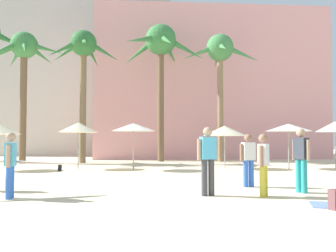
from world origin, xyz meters
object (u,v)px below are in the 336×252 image
object	(u,v)px
palm_tree_far_left	(24,56)
cafe_umbrella_2	(288,128)
cafe_umbrella_4	(225,131)
cafe_umbrella_5	(335,127)
cafe_umbrella_1	(133,127)
person_far_left	(12,162)
person_mid_left	(263,162)
person_near_left	(301,157)
palm_tree_far_right	(161,48)
palm_tree_center	(220,56)
person_far_right	(248,158)
person_mid_center	(208,158)
cafe_umbrella_0	(78,127)
palm_tree_left	(83,55)

from	to	relation	value
palm_tree_far_left	cafe_umbrella_2	bearing A→B (deg)	-21.14
palm_tree_far_left	cafe_umbrella_2	size ratio (longest dim) A/B	3.65
cafe_umbrella_4	cafe_umbrella_5	xyz separation A→B (m)	(5.81, -0.43, 0.22)
cafe_umbrella_1	person_far_left	bearing A→B (deg)	-107.65
cafe_umbrella_4	person_mid_left	xyz separation A→B (m)	(-1.23, -9.76, -1.11)
cafe_umbrella_2	person_near_left	world-z (taller)	cafe_umbrella_2
palm_tree_far_right	cafe_umbrella_1	size ratio (longest dim) A/B	4.27
palm_tree_center	person_far_right	bearing A→B (deg)	-99.06
cafe_umbrella_1	person_far_left	size ratio (longest dim) A/B	0.83
cafe_umbrella_2	person_far_right	bearing A→B (deg)	-120.46
palm_tree_center	cafe_umbrella_2	bearing A→B (deg)	-75.05
cafe_umbrella_1	cafe_umbrella_2	size ratio (longest dim) A/B	0.98
cafe_umbrella_2	person_far_left	distance (m)	14.29
person_near_left	person_mid_left	world-z (taller)	person_near_left
cafe_umbrella_4	person_near_left	size ratio (longest dim) A/B	1.31
cafe_umbrella_5	cafe_umbrella_2	bearing A→B (deg)	178.61
person_mid_center	person_far_right	bearing A→B (deg)	121.16
cafe_umbrella_2	palm_tree_far_left	bearing A→B (deg)	158.86
cafe_umbrella_0	cafe_umbrella_2	xyz separation A→B (m)	(10.95, -0.74, -0.00)
cafe_umbrella_4	person_far_left	world-z (taller)	cafe_umbrella_4
person_far_left	person_mid_center	xyz separation A→B (m)	(4.97, 0.01, 0.09)
cafe_umbrella_4	palm_tree_left	bearing A→B (deg)	144.13
cafe_umbrella_1	cafe_umbrella_4	xyz separation A→B (m)	(4.76, 0.58, -0.15)
palm_tree_far_right	cafe_umbrella_1	xyz separation A→B (m)	(-1.79, -7.95, -6.14)
palm_tree_left	cafe_umbrella_4	distance (m)	11.58
person_far_right	person_mid_left	world-z (taller)	person_far_right
person_far_right	person_near_left	bearing A→B (deg)	-159.16
cafe_umbrella_2	person_near_left	distance (m)	9.43
palm_tree_left	person_near_left	world-z (taller)	palm_tree_left
palm_tree_far_left	cafe_umbrella_4	bearing A→B (deg)	-24.78
person_mid_left	person_far_right	bearing A→B (deg)	-64.41
cafe_umbrella_1	person_mid_left	bearing A→B (deg)	-68.96
cafe_umbrella_0	person_far_right	distance (m)	10.53
palm_tree_far_left	person_far_left	distance (m)	16.95
palm_tree_far_left	person_near_left	xyz separation A→B (m)	(12.19, -14.75, -6.07)
palm_tree_center	person_far_right	world-z (taller)	palm_tree_center
palm_tree_center	cafe_umbrella_1	xyz separation A→B (m)	(-6.09, -7.60, -5.53)
cafe_umbrella_2	cafe_umbrella_0	bearing A→B (deg)	176.14
cafe_umbrella_0	cafe_umbrella_1	distance (m)	3.03
palm_tree_left	cafe_umbrella_0	distance (m)	7.69
palm_tree_center	cafe_umbrella_1	world-z (taller)	palm_tree_center
palm_tree_left	cafe_umbrella_5	size ratio (longest dim) A/B	3.63
person_near_left	person_far_left	bearing A→B (deg)	-20.41
palm_tree_far_left	cafe_umbrella_4	world-z (taller)	palm_tree_far_left
palm_tree_far_right	cafe_umbrella_2	bearing A→B (deg)	-50.99
cafe_umbrella_0	cafe_umbrella_1	xyz separation A→B (m)	(2.88, -0.94, -0.02)
palm_tree_center	person_mid_center	size ratio (longest dim) A/B	5.17
person_near_left	person_far_right	xyz separation A→B (m)	(-1.07, 1.41, -0.08)
person_near_left	person_mid_center	xyz separation A→B (m)	(-2.68, -0.37, 0.01)
cafe_umbrella_0	person_far_right	world-z (taller)	cafe_umbrella_0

